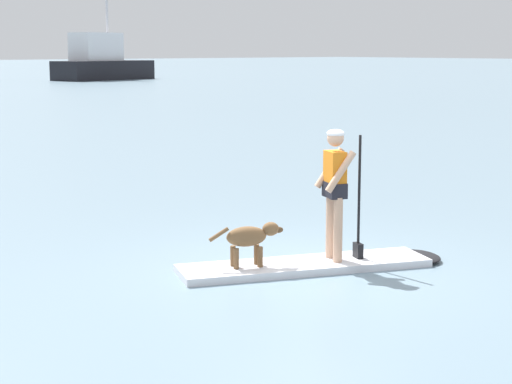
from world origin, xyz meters
TOP-DOWN VIEW (x-y plane):
  - ground_plane at (0.00, 0.00)m, footprint 400.00×400.00m
  - paddleboard at (0.21, -0.09)m, footprint 3.64×2.07m
  - person_paddler at (0.40, -0.16)m, footprint 0.68×0.59m
  - dog at (-0.69, 0.28)m, footprint 0.95×0.45m
  - moored_boat_far_starboard at (31.88, 62.19)m, footprint 10.23×5.77m

SIDE VIEW (x-z plane):
  - ground_plane at x=0.00m, z-range 0.00..0.00m
  - paddleboard at x=0.21m, z-range 0.00..0.10m
  - dog at x=-0.69m, z-range 0.20..0.76m
  - person_paddler at x=0.40m, z-range 0.24..1.97m
  - moored_boat_far_starboard at x=31.88m, z-range -3.33..6.51m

